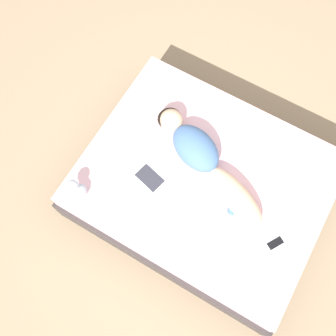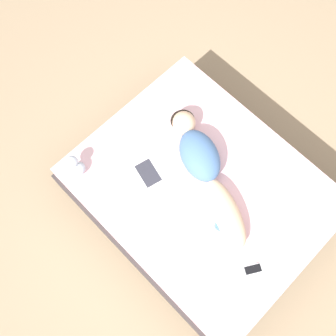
{
  "view_description": "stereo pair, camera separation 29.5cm",
  "coord_description": "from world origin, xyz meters",
  "px_view_note": "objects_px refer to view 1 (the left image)",
  "views": [
    {
      "loc": [
        -1.07,
        -0.26,
        3.59
      ],
      "look_at": [
        -0.1,
        0.3,
        0.57
      ],
      "focal_mm": 42.0,
      "sensor_mm": 36.0,
      "label": 1
    },
    {
      "loc": [
        -0.89,
        -0.49,
        3.59
      ],
      "look_at": [
        -0.1,
        0.3,
        0.57
      ],
      "focal_mm": 42.0,
      "sensor_mm": 36.0,
      "label": 2
    }
  ],
  "objects_px": {
    "open_magazine": "(141,187)",
    "coffee_mug": "(233,209)",
    "cell_phone": "(275,243)",
    "person": "(203,157)"
  },
  "relations": [
    {
      "from": "person",
      "to": "cell_phone",
      "type": "height_order",
      "value": "person"
    },
    {
      "from": "open_magazine",
      "to": "person",
      "type": "bearing_deg",
      "value": -22.29
    },
    {
      "from": "person",
      "to": "open_magazine",
      "type": "relative_size",
      "value": 2.48
    },
    {
      "from": "person",
      "to": "open_magazine",
      "type": "bearing_deg",
      "value": 166.05
    },
    {
      "from": "open_magazine",
      "to": "coffee_mug",
      "type": "xyz_separation_m",
      "value": [
        0.2,
        -0.74,
        0.04
      ]
    },
    {
      "from": "open_magazine",
      "to": "coffee_mug",
      "type": "distance_m",
      "value": 0.77
    },
    {
      "from": "coffee_mug",
      "to": "cell_phone",
      "type": "relative_size",
      "value": 0.67
    },
    {
      "from": "open_magazine",
      "to": "cell_phone",
      "type": "xyz_separation_m",
      "value": [
        0.13,
        -1.15,
        0.0
      ]
    },
    {
      "from": "coffee_mug",
      "to": "cell_phone",
      "type": "distance_m",
      "value": 0.41
    },
    {
      "from": "person",
      "to": "coffee_mug",
      "type": "height_order",
      "value": "person"
    }
  ]
}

